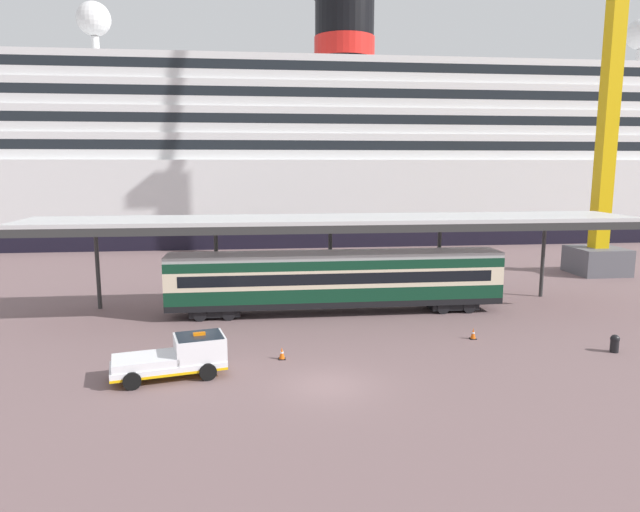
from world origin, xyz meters
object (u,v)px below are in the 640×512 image
at_px(cruise_ship, 380,159).
at_px(traffic_cone_mid, 282,353).
at_px(train_carriage, 336,279).
at_px(quay_bollard, 615,343).
at_px(service_truck, 180,356).
at_px(traffic_cone_near, 473,334).
at_px(dockside_crane, 621,37).

bearing_deg(cruise_ship, traffic_cone_mid, -107.70).
bearing_deg(train_carriage, quay_bollard, -35.38).
xyz_separation_m(service_truck, traffic_cone_near, (15.87, 3.88, -0.68)).
relative_size(traffic_cone_mid, quay_bollard, 0.65).
bearing_deg(cruise_ship, train_carriage, -106.17).
height_order(cruise_ship, traffic_cone_near, cruise_ship).
xyz_separation_m(cruise_ship, train_carriage, (-12.29, -42.38, -8.33)).
bearing_deg(traffic_cone_mid, train_carriage, 65.27).
distance_m(train_carriage, traffic_cone_near, 9.81).
relative_size(traffic_cone_near, traffic_cone_mid, 1.02).
bearing_deg(dockside_crane, quay_bollard, -121.50).
height_order(cruise_ship, dockside_crane, dockside_crane).
xyz_separation_m(cruise_ship, dockside_crane, (13.88, -31.46, 10.01)).
distance_m(train_carriage, dockside_crane, 33.77).
distance_m(service_truck, traffic_cone_mid, 5.21).
bearing_deg(traffic_cone_near, service_truck, -166.25).
xyz_separation_m(train_carriage, traffic_cone_mid, (-4.03, -8.75, -2.00)).
distance_m(train_carriage, service_truck, 13.81).
distance_m(dockside_crane, quay_bollard, 31.41).
bearing_deg(service_truck, traffic_cone_near, 13.75).
relative_size(cruise_ship, dockside_crane, 2.04).
distance_m(traffic_cone_near, quay_bollard, 7.26).
distance_m(train_carriage, traffic_cone_mid, 9.83).
height_order(service_truck, dockside_crane, dockside_crane).
height_order(train_carriage, traffic_cone_mid, train_carriage).
height_order(service_truck, traffic_cone_near, service_truck).
bearing_deg(dockside_crane, train_carriage, -157.35).
xyz_separation_m(train_carriage, quay_bollard, (13.57, -9.64, -1.79)).
height_order(train_carriage, service_truck, train_carriage).
distance_m(train_carriage, quay_bollard, 16.74).
bearing_deg(quay_bollard, train_carriage, 144.62).
relative_size(dockside_crane, quay_bollard, 69.03).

